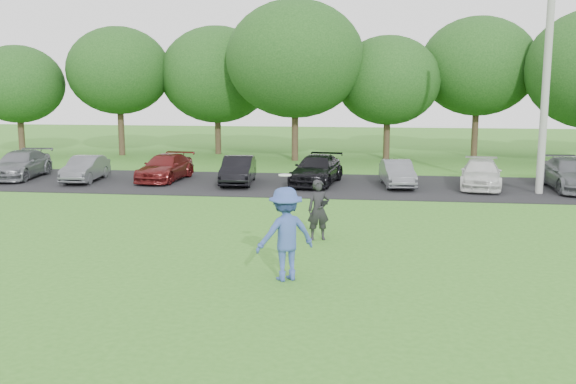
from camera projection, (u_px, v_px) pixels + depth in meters
The scene contains 7 objects.
ground at pixel (267, 277), 13.94m from camera, with size 100.00×100.00×0.00m, color #357020.
parking_lot at pixel (318, 185), 26.65m from camera, with size 32.00×6.50×0.03m, color black.
utility_pole at pixel (547, 66), 23.72m from camera, with size 0.28×0.28×9.59m, color gray.
frisbee_player at pixel (285, 234), 13.63m from camera, with size 1.50×1.30×2.29m.
camera_bystander at pixel (319, 210), 17.20m from camera, with size 0.68×0.54×1.63m.
parked_cars at pixel (351, 171), 26.48m from camera, with size 28.75×4.80×1.24m.
tree_row at pixel (361, 70), 35.18m from camera, with size 42.39×9.85×8.64m.
Camera 1 is at (2.21, -13.26, 4.15)m, focal length 40.00 mm.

